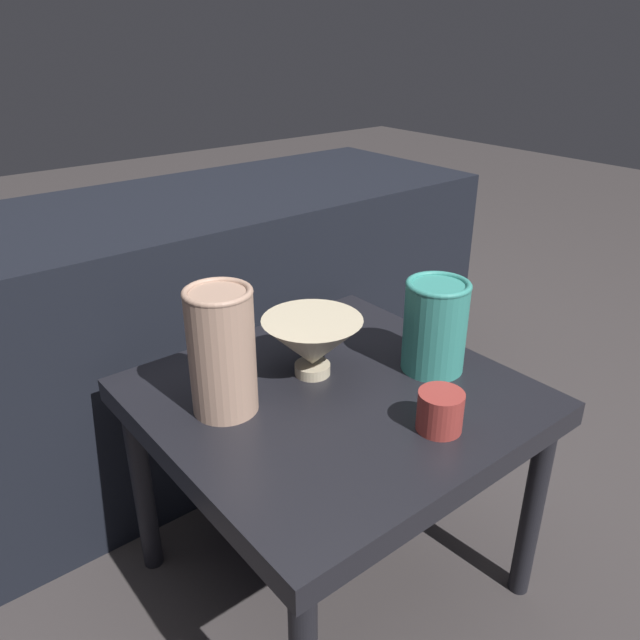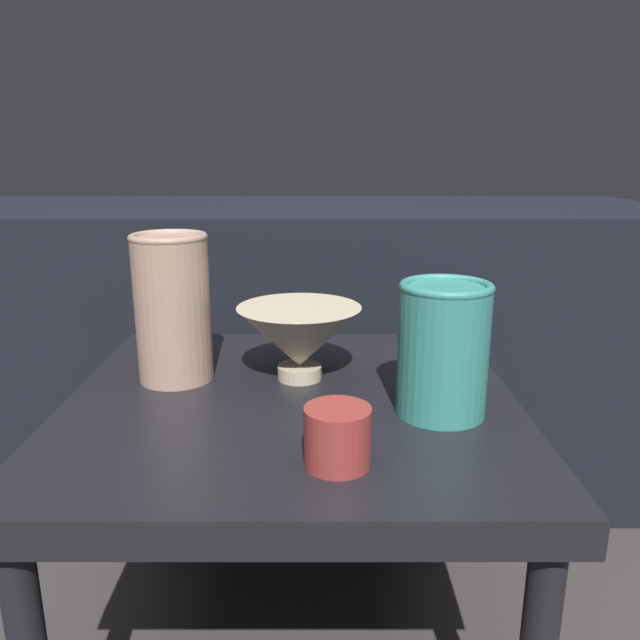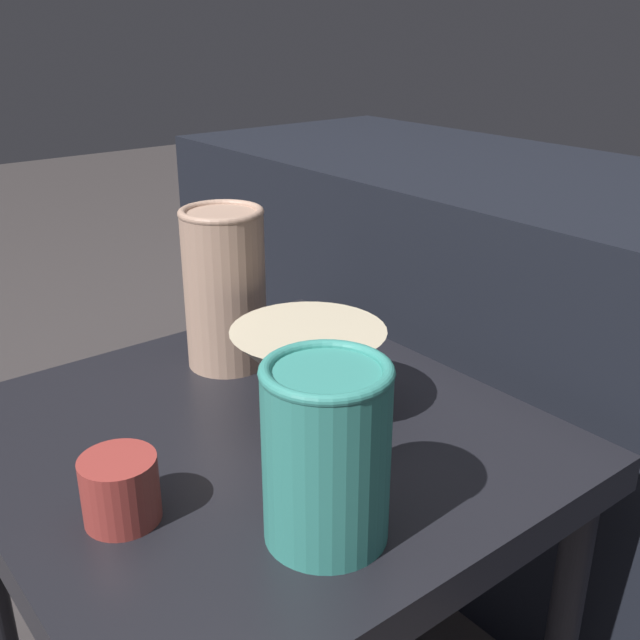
{
  "view_description": "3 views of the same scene",
  "coord_description": "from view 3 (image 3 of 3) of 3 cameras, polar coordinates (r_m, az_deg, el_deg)",
  "views": [
    {
      "loc": [
        -0.56,
        -0.65,
        0.95
      ],
      "look_at": [
        0.02,
        0.07,
        0.51
      ],
      "focal_mm": 35.0,
      "sensor_mm": 36.0,
      "label": 1
    },
    {
      "loc": [
        0.04,
        -0.74,
        0.72
      ],
      "look_at": [
        0.04,
        0.06,
        0.49
      ],
      "focal_mm": 35.0,
      "sensor_mm": 36.0,
      "label": 2
    },
    {
      "loc": [
        0.59,
        -0.38,
        0.82
      ],
      "look_at": [
        0.02,
        0.07,
        0.53
      ],
      "focal_mm": 42.0,
      "sensor_mm": 36.0,
      "label": 3
    }
  ],
  "objects": [
    {
      "name": "bowl",
      "position": [
        0.81,
        -0.88,
        -3.55
      ],
      "size": [
        0.17,
        0.17,
        0.1
      ],
      "color": "#C1B293",
      "rests_on": "table"
    },
    {
      "name": "vase_textured_left",
      "position": [
        0.92,
        -7.27,
        2.56
      ],
      "size": [
        0.1,
        0.1,
        0.2
      ],
      "color": "tan",
      "rests_on": "table"
    },
    {
      "name": "cup",
      "position": [
        0.69,
        -14.98,
        -12.34
      ],
      "size": [
        0.07,
        0.07,
        0.06
      ],
      "color": "maroon",
      "rests_on": "table"
    },
    {
      "name": "vase_colorful_right",
      "position": [
        0.62,
        0.48,
        -9.92
      ],
      "size": [
        0.11,
        0.11,
        0.16
      ],
      "color": "teal",
      "rests_on": "table"
    },
    {
      "name": "table",
      "position": [
        0.84,
        -4.81,
        -11.11
      ],
      "size": [
        0.57,
        0.55,
        0.41
      ],
      "color": "black",
      "rests_on": "ground_plane"
    },
    {
      "name": "couch_backdrop",
      "position": [
        1.23,
        17.91,
        -3.92
      ],
      "size": [
        1.49,
        0.5,
        0.6
      ],
      "color": "black",
      "rests_on": "ground_plane"
    }
  ]
}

